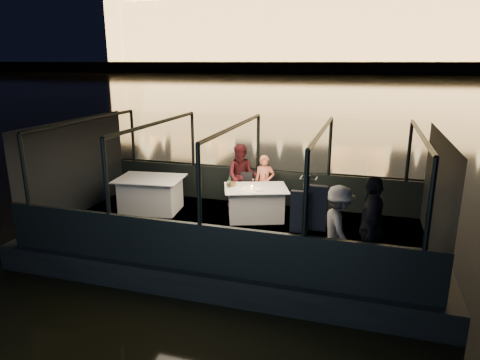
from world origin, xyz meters
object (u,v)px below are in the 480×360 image
(person_woman_coral, at_px, (264,180))
(person_man_maroon, at_px, (242,179))
(dining_table_aft, at_px, (151,196))
(dining_table_central, at_px, (256,203))
(wine_bottle, at_px, (229,181))
(chair_port_left, at_px, (242,192))
(coat_stand, at_px, (306,229))
(chair_port_right, at_px, (257,193))
(passenger_dark, at_px, (370,231))
(passenger_stripe, at_px, (338,223))

(person_woman_coral, distance_m, person_man_maroon, 0.59)
(dining_table_aft, distance_m, person_man_maroon, 2.31)
(dining_table_aft, height_order, person_woman_coral, person_woman_coral)
(dining_table_central, distance_m, wine_bottle, 0.81)
(chair_port_left, xyz_separation_m, coat_stand, (2.04, -3.07, 0.45))
(dining_table_central, relative_size, chair_port_left, 1.58)
(dining_table_aft, xyz_separation_m, chair_port_right, (2.52, 0.76, 0.06))
(chair_port_right, bearing_deg, passenger_dark, -22.60)
(coat_stand, distance_m, person_man_maroon, 3.88)
(dining_table_central, xyz_separation_m, chair_port_left, (-0.49, 0.52, 0.06))
(dining_table_central, xyz_separation_m, wine_bottle, (-0.60, -0.15, 0.53))
(coat_stand, bearing_deg, person_woman_coral, 114.86)
(wine_bottle, bearing_deg, person_woman_coral, 53.94)
(dining_table_aft, xyz_separation_m, coat_stand, (4.19, -2.34, 0.51))
(chair_port_right, bearing_deg, dining_table_central, -54.71)
(dining_table_central, xyz_separation_m, chair_port_right, (-0.12, 0.55, 0.06))
(chair_port_right, distance_m, passenger_dark, 3.88)
(chair_port_right, distance_m, coat_stand, 3.54)
(dining_table_aft, xyz_separation_m, passenger_dark, (5.21, -2.01, 0.47))
(chair_port_left, height_order, person_man_maroon, person_man_maroon)
(coat_stand, distance_m, wine_bottle, 3.22)
(dining_table_aft, distance_m, chair_port_right, 2.63)
(person_man_maroon, bearing_deg, person_woman_coral, -6.91)
(passenger_stripe, height_order, wine_bottle, passenger_stripe)
(chair_port_left, distance_m, passenger_stripe, 3.57)
(chair_port_right, distance_m, passenger_stripe, 3.34)
(chair_port_right, distance_m, person_man_maroon, 0.56)
(dining_table_central, height_order, passenger_stripe, passenger_stripe)
(passenger_stripe, bearing_deg, wine_bottle, 31.16)
(wine_bottle, bearing_deg, coat_stand, -48.19)
(wine_bottle, bearing_deg, dining_table_aft, -178.44)
(dining_table_central, xyz_separation_m, person_man_maroon, (-0.55, 0.72, 0.36))
(coat_stand, height_order, person_woman_coral, coat_stand)
(person_woman_coral, bearing_deg, chair_port_left, -170.02)
(chair_port_right, height_order, person_woman_coral, person_woman_coral)
(chair_port_right, relative_size, person_woman_coral, 0.67)
(dining_table_aft, xyz_separation_m, chair_port_left, (2.15, 0.73, 0.06))
(coat_stand, relative_size, person_woman_coral, 1.32)
(dining_table_central, height_order, person_woman_coral, person_woman_coral)
(dining_table_central, xyz_separation_m, passenger_stripe, (2.03, -1.97, 0.47))
(dining_table_aft, relative_size, passenger_dark, 0.88)
(passenger_dark, bearing_deg, dining_table_central, -127.27)
(dining_table_aft, bearing_deg, coat_stand, -29.23)
(dining_table_central, distance_m, coat_stand, 3.02)
(chair_port_left, relative_size, chair_port_right, 1.00)
(chair_port_left, xyz_separation_m, wine_bottle, (-0.11, -0.67, 0.47))
(chair_port_left, bearing_deg, person_woman_coral, 19.19)
(dining_table_central, relative_size, chair_port_right, 1.58)
(dining_table_central, distance_m, person_man_maroon, 0.98)
(chair_port_left, relative_size, coat_stand, 0.50)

